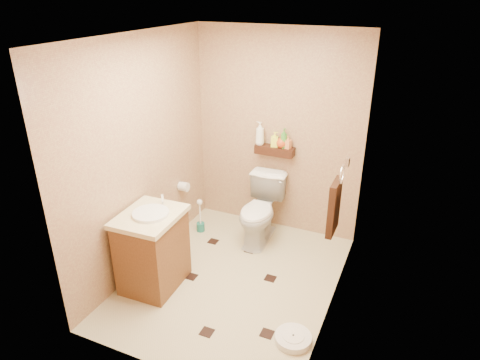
% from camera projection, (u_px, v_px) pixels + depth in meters
% --- Properties ---
extents(ground, '(2.50, 2.50, 0.00)m').
position_uv_depth(ground, '(233.00, 279.00, 4.42)').
color(ground, '#C3B58F').
rests_on(ground, ground).
extents(wall_back, '(2.00, 0.04, 2.40)m').
position_uv_depth(wall_back, '(277.00, 134.00, 4.96)').
color(wall_back, tan).
rests_on(wall_back, ground).
extents(wall_front, '(2.00, 0.04, 2.40)m').
position_uv_depth(wall_front, '(155.00, 241.00, 2.88)').
color(wall_front, tan).
rests_on(wall_front, ground).
extents(wall_left, '(0.04, 2.50, 2.40)m').
position_uv_depth(wall_left, '(142.00, 157.00, 4.29)').
color(wall_left, tan).
rests_on(wall_left, ground).
extents(wall_right, '(0.04, 2.50, 2.40)m').
position_uv_depth(wall_right, '(341.00, 193.00, 3.55)').
color(wall_right, tan).
rests_on(wall_right, ground).
extents(ceiling, '(2.00, 2.50, 0.02)m').
position_uv_depth(ceiling, '(231.00, 36.00, 3.42)').
color(ceiling, silver).
rests_on(ceiling, wall_back).
extents(wall_shelf, '(0.46, 0.14, 0.10)m').
position_uv_depth(wall_shelf, '(275.00, 150.00, 4.97)').
color(wall_shelf, '#391B0F').
rests_on(wall_shelf, wall_back).
extents(floor_accents, '(1.21, 1.44, 0.01)m').
position_uv_depth(floor_accents, '(233.00, 281.00, 4.39)').
color(floor_accents, black).
rests_on(floor_accents, ground).
extents(toilet, '(0.47, 0.78, 0.77)m').
position_uv_depth(toilet, '(260.00, 211.00, 4.97)').
color(toilet, white).
rests_on(toilet, ground).
extents(vanity, '(0.56, 0.67, 0.92)m').
position_uv_depth(vanity, '(153.00, 249.00, 4.20)').
color(vanity, brown).
rests_on(vanity, ground).
extents(bathroom_scale, '(0.33, 0.33, 0.06)m').
position_uv_depth(bathroom_scale, '(293.00, 338.00, 3.64)').
color(bathroom_scale, white).
rests_on(bathroom_scale, ground).
extents(toilet_brush, '(0.10, 0.10, 0.43)m').
position_uv_depth(toilet_brush, '(200.00, 220.00, 5.23)').
color(toilet_brush, '#1A6B60').
rests_on(toilet_brush, ground).
extents(towel_ring, '(0.12, 0.30, 0.76)m').
position_uv_depth(towel_ring, '(335.00, 205.00, 3.90)').
color(towel_ring, silver).
rests_on(towel_ring, wall_right).
extents(toilet_paper, '(0.12, 0.11, 0.12)m').
position_uv_depth(toilet_paper, '(184.00, 187.00, 5.06)').
color(toilet_paper, white).
rests_on(toilet_paper, wall_left).
extents(bottle_a, '(0.13, 0.13, 0.27)m').
position_uv_depth(bottle_a, '(260.00, 133.00, 4.96)').
color(bottle_a, white).
rests_on(bottle_a, wall_shelf).
extents(bottle_b, '(0.10, 0.10, 0.18)m').
position_uv_depth(bottle_b, '(275.00, 139.00, 4.92)').
color(bottle_b, '#F0FC35').
rests_on(bottle_b, wall_shelf).
extents(bottle_c, '(0.13, 0.13, 0.16)m').
position_uv_depth(bottle_c, '(282.00, 141.00, 4.89)').
color(bottle_c, '#C44417').
rests_on(bottle_c, wall_shelf).
extents(bottle_d, '(0.10, 0.10, 0.23)m').
position_uv_depth(bottle_d, '(284.00, 138.00, 4.86)').
color(bottle_d, '#3D882D').
rests_on(bottle_d, wall_shelf).
extents(bottle_e, '(0.08, 0.08, 0.15)m').
position_uv_depth(bottle_e, '(288.00, 142.00, 4.86)').
color(bottle_e, '#DA8148').
rests_on(bottle_e, wall_shelf).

